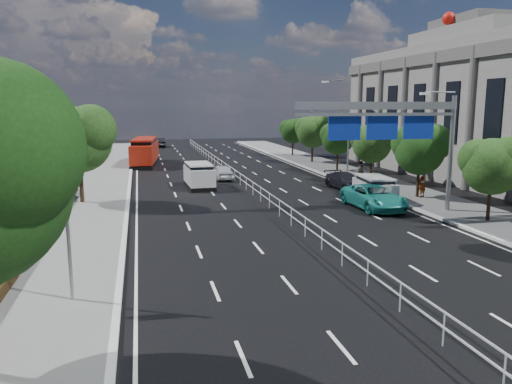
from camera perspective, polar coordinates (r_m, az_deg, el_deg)
name	(u,v)px	position (r m, az deg, el deg)	size (l,w,h in m)	color
ground	(358,279)	(20.05, 11.58, -9.70)	(160.00, 160.00, 0.00)	black
sidewalk_near	(41,304)	(18.64, -23.33, -11.65)	(5.00, 140.00, 0.14)	slate
kerb_near	(118,297)	(18.35, -15.47, -11.52)	(0.25, 140.00, 0.15)	silver
median_fence	(242,180)	(40.87, -1.63, 1.35)	(0.05, 85.00, 1.02)	silver
hedge_near	(17,256)	(23.56, -25.62, -6.58)	(1.00, 36.00, 0.44)	black
toilet_sign	(53,220)	(17.73, -22.24, -2.95)	(1.62, 0.18, 4.34)	gray
overhead_gantry	(395,123)	(30.94, 15.59, 7.65)	(10.24, 0.38, 7.45)	gray
streetlight_far	(346,120)	(46.94, 10.24, 8.06)	(2.78, 2.40, 9.00)	gray
civic_hall	(502,109)	(50.38, 26.26, 8.53)	(14.40, 36.00, 14.35)	slate
near_tree_back	(79,136)	(35.33, -19.55, 6.08)	(4.84, 4.51, 6.69)	black
far_tree_c	(493,163)	(31.03, 25.47, 3.01)	(3.52, 3.28, 4.94)	black
far_tree_d	(421,147)	(37.13, 18.31, 4.88)	(3.85, 3.59, 5.34)	black
far_tree_e	(372,141)	(43.69, 13.17, 5.65)	(3.63, 3.38, 5.13)	black
far_tree_f	(338,137)	(50.51, 9.40, 6.26)	(3.52, 3.28, 5.02)	black
far_tree_g	(313,130)	(57.49, 6.54, 7.04)	(3.96, 3.69, 5.45)	black
far_tree_h	(293,130)	(64.61, 4.27, 7.11)	(3.41, 3.18, 4.91)	black
white_minivan	(199,176)	(40.59, -6.52, 1.87)	(2.16, 4.66, 1.99)	black
red_bus	(145,151)	(57.03, -12.58, 4.61)	(3.45, 10.08, 2.95)	black
near_car_silver	(221,172)	(44.89, -3.99, 2.29)	(1.57, 3.89, 1.33)	silver
near_car_dark	(160,142)	(80.21, -10.95, 5.59)	(1.53, 4.38, 1.44)	black
silver_minivan	(374,190)	(35.25, 13.38, 0.27)	(2.28, 4.50, 1.80)	black
parked_car_teal	(374,197)	(33.10, 13.33, -0.56)	(2.55, 5.52, 1.53)	#1D837A
parked_car_dark	(345,181)	(40.37, 10.17, 1.26)	(1.82, 4.48, 1.30)	black
pedestrian_a	(422,184)	(37.32, 18.45, 0.87)	(0.69, 0.45, 1.89)	gray
pedestrian_b	(360,172)	(43.02, 11.80, 2.29)	(0.89, 0.69, 1.83)	gray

